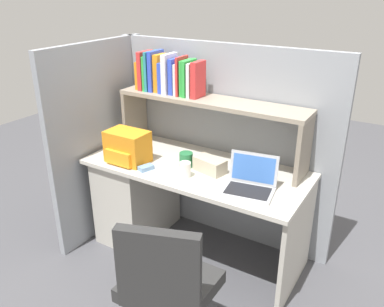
{
  "coord_description": "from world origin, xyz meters",
  "views": [
    {
      "loc": [
        1.31,
        -2.2,
        1.94
      ],
      "look_at": [
        0.0,
        -0.05,
        0.85
      ],
      "focal_mm": 37.06,
      "sensor_mm": 36.0,
      "label": 1
    }
  ],
  "objects_px": {
    "snack_canister": "(186,160)",
    "paper_cup": "(185,170)",
    "tissue_box": "(210,165)",
    "computer_mouse": "(146,168)",
    "office_chair": "(168,301)",
    "backpack": "(127,147)",
    "laptop": "(250,183)"
  },
  "relations": [
    {
      "from": "office_chair",
      "to": "laptop",
      "type": "bearing_deg",
      "value": -117.52
    },
    {
      "from": "tissue_box",
      "to": "snack_canister",
      "type": "xyz_separation_m",
      "value": [
        -0.19,
        -0.01,
        0.0
      ]
    },
    {
      "from": "tissue_box",
      "to": "laptop",
      "type": "bearing_deg",
      "value": -3.09
    },
    {
      "from": "laptop",
      "to": "snack_canister",
      "type": "relative_size",
      "value": 3.29
    },
    {
      "from": "backpack",
      "to": "paper_cup",
      "type": "height_order",
      "value": "backpack"
    },
    {
      "from": "snack_canister",
      "to": "office_chair",
      "type": "bearing_deg",
      "value": -63.73
    },
    {
      "from": "paper_cup",
      "to": "tissue_box",
      "type": "bearing_deg",
      "value": 55.98
    },
    {
      "from": "backpack",
      "to": "paper_cup",
      "type": "xyz_separation_m",
      "value": [
        0.49,
        0.01,
        -0.06
      ]
    },
    {
      "from": "tissue_box",
      "to": "computer_mouse",
      "type": "bearing_deg",
      "value": -139.24
    },
    {
      "from": "computer_mouse",
      "to": "tissue_box",
      "type": "bearing_deg",
      "value": 47.41
    },
    {
      "from": "tissue_box",
      "to": "office_chair",
      "type": "relative_size",
      "value": 0.24
    },
    {
      "from": "backpack",
      "to": "tissue_box",
      "type": "height_order",
      "value": "backpack"
    },
    {
      "from": "backpack",
      "to": "snack_canister",
      "type": "relative_size",
      "value": 2.85
    },
    {
      "from": "backpack",
      "to": "computer_mouse",
      "type": "distance_m",
      "value": 0.23
    },
    {
      "from": "computer_mouse",
      "to": "tissue_box",
      "type": "height_order",
      "value": "tissue_box"
    },
    {
      "from": "snack_canister",
      "to": "office_chair",
      "type": "xyz_separation_m",
      "value": [
        0.42,
        -0.86,
        -0.39
      ]
    },
    {
      "from": "laptop",
      "to": "tissue_box",
      "type": "distance_m",
      "value": 0.36
    },
    {
      "from": "backpack",
      "to": "paper_cup",
      "type": "distance_m",
      "value": 0.5
    },
    {
      "from": "paper_cup",
      "to": "tissue_box",
      "type": "height_order",
      "value": "paper_cup"
    },
    {
      "from": "paper_cup",
      "to": "snack_canister",
      "type": "distance_m",
      "value": 0.16
    },
    {
      "from": "computer_mouse",
      "to": "paper_cup",
      "type": "height_order",
      "value": "paper_cup"
    },
    {
      "from": "laptop",
      "to": "paper_cup",
      "type": "xyz_separation_m",
      "value": [
        -0.45,
        -0.05,
        0.0
      ]
    },
    {
      "from": "laptop",
      "to": "office_chair",
      "type": "bearing_deg",
      "value": -97.82
    },
    {
      "from": "office_chair",
      "to": "snack_canister",
      "type": "bearing_deg",
      "value": -83.43
    },
    {
      "from": "tissue_box",
      "to": "office_chair",
      "type": "height_order",
      "value": "office_chair"
    },
    {
      "from": "office_chair",
      "to": "paper_cup",
      "type": "bearing_deg",
      "value": -84.19
    },
    {
      "from": "backpack",
      "to": "office_chair",
      "type": "relative_size",
      "value": 0.32
    },
    {
      "from": "paper_cup",
      "to": "snack_canister",
      "type": "bearing_deg",
      "value": 120.0
    },
    {
      "from": "snack_canister",
      "to": "paper_cup",
      "type": "bearing_deg",
      "value": -60.0
    },
    {
      "from": "computer_mouse",
      "to": "backpack",
      "type": "bearing_deg",
      "value": -173.12
    },
    {
      "from": "computer_mouse",
      "to": "laptop",
      "type": "bearing_deg",
      "value": 27.96
    },
    {
      "from": "paper_cup",
      "to": "snack_canister",
      "type": "relative_size",
      "value": 1.01
    }
  ]
}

